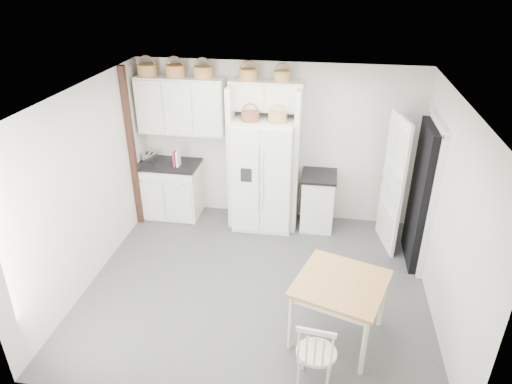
# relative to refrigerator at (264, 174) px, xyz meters

# --- Properties ---
(floor) EXTENTS (4.50, 4.50, 0.00)m
(floor) POSITION_rel_refrigerator_xyz_m (0.15, -1.65, -0.90)
(floor) COLOR #545454
(floor) RESTS_ON ground
(ceiling) EXTENTS (4.50, 4.50, 0.00)m
(ceiling) POSITION_rel_refrigerator_xyz_m (0.15, -1.65, 1.70)
(ceiling) COLOR white
(ceiling) RESTS_ON wall_back
(wall_back) EXTENTS (4.50, 0.00, 4.50)m
(wall_back) POSITION_rel_refrigerator_xyz_m (0.15, 0.35, 0.40)
(wall_back) COLOR beige
(wall_back) RESTS_ON floor
(wall_left) EXTENTS (0.00, 4.00, 4.00)m
(wall_left) POSITION_rel_refrigerator_xyz_m (-2.10, -1.65, 0.40)
(wall_left) COLOR beige
(wall_left) RESTS_ON floor
(wall_right) EXTENTS (0.00, 4.00, 4.00)m
(wall_right) POSITION_rel_refrigerator_xyz_m (2.40, -1.65, 0.40)
(wall_right) COLOR beige
(wall_right) RESTS_ON floor
(refrigerator) EXTENTS (0.93, 0.75, 1.80)m
(refrigerator) POSITION_rel_refrigerator_xyz_m (0.00, 0.00, 0.00)
(refrigerator) COLOR white
(refrigerator) RESTS_ON floor
(base_cab_left) EXTENTS (0.99, 0.62, 0.92)m
(base_cab_left) POSITION_rel_refrigerator_xyz_m (-1.61, 0.05, -0.44)
(base_cab_left) COLOR beige
(base_cab_left) RESTS_ON floor
(base_cab_right) EXTENTS (0.51, 0.61, 0.89)m
(base_cab_right) POSITION_rel_refrigerator_xyz_m (0.88, 0.05, -0.46)
(base_cab_right) COLOR beige
(base_cab_right) RESTS_ON floor
(dining_table) EXTENTS (1.19, 1.19, 0.79)m
(dining_table) POSITION_rel_refrigerator_xyz_m (1.22, -2.42, -0.51)
(dining_table) COLOR #9C623A
(dining_table) RESTS_ON floor
(windsor_chair) EXTENTS (0.45, 0.42, 0.85)m
(windsor_chair) POSITION_rel_refrigerator_xyz_m (1.00, -3.14, -0.48)
(windsor_chair) COLOR beige
(windsor_chair) RESTS_ON floor
(counter_left) EXTENTS (1.03, 0.67, 0.04)m
(counter_left) POSITION_rel_refrigerator_xyz_m (-1.61, 0.05, 0.04)
(counter_left) COLOR black
(counter_left) RESTS_ON base_cab_left
(counter_right) EXTENTS (0.55, 0.65, 0.04)m
(counter_right) POSITION_rel_refrigerator_xyz_m (0.88, 0.05, 0.01)
(counter_right) COLOR black
(counter_right) RESTS_ON base_cab_right
(toaster) EXTENTS (0.25, 0.18, 0.15)m
(toaster) POSITION_rel_refrigerator_xyz_m (-1.92, 0.05, 0.13)
(toaster) COLOR silver
(toaster) RESTS_ON counter_left
(cookbook_red) EXTENTS (0.05, 0.16, 0.23)m
(cookbook_red) POSITION_rel_refrigerator_xyz_m (-1.46, -0.03, 0.17)
(cookbook_red) COLOR maroon
(cookbook_red) RESTS_ON counter_left
(cookbook_cream) EXTENTS (0.04, 0.17, 0.25)m
(cookbook_cream) POSITION_rel_refrigerator_xyz_m (-1.40, -0.03, 0.18)
(cookbook_cream) COLOR #F5E2CA
(cookbook_cream) RESTS_ON counter_left
(basket_upper_a) EXTENTS (0.30, 0.30, 0.17)m
(basket_upper_a) POSITION_rel_refrigerator_xyz_m (-1.85, 0.18, 1.53)
(basket_upper_a) COLOR #A3713D
(basket_upper_a) RESTS_ON upper_cabinet
(basket_upper_b) EXTENTS (0.30, 0.30, 0.18)m
(basket_upper_b) POSITION_rel_refrigerator_xyz_m (-1.41, 0.18, 1.54)
(basket_upper_b) COLOR #A3713D
(basket_upper_b) RESTS_ON upper_cabinet
(basket_upper_c) EXTENTS (0.30, 0.30, 0.17)m
(basket_upper_c) POSITION_rel_refrigerator_xyz_m (-0.97, 0.18, 1.53)
(basket_upper_c) COLOR #A3713D
(basket_upper_c) RESTS_ON upper_cabinet
(basket_bridge_a) EXTENTS (0.28, 0.28, 0.16)m
(basket_bridge_a) POSITION_rel_refrigerator_xyz_m (-0.28, 0.18, 1.53)
(basket_bridge_a) COLOR #A3713D
(basket_bridge_a) RESTS_ON bridge_cabinet
(basket_bridge_b) EXTENTS (0.26, 0.26, 0.15)m
(basket_bridge_b) POSITION_rel_refrigerator_xyz_m (0.23, 0.18, 1.52)
(basket_bridge_b) COLOR #A3713D
(basket_bridge_b) RESTS_ON bridge_cabinet
(basket_fridge_a) EXTENTS (0.27, 0.27, 0.14)m
(basket_fridge_a) POSITION_rel_refrigerator_xyz_m (-0.20, -0.10, 0.97)
(basket_fridge_a) COLOR #5D2B1F
(basket_fridge_a) RESTS_ON refrigerator
(basket_fridge_b) EXTENTS (0.27, 0.27, 0.15)m
(basket_fridge_b) POSITION_rel_refrigerator_xyz_m (0.21, -0.10, 0.98)
(basket_fridge_b) COLOR #A3713D
(basket_fridge_b) RESTS_ON refrigerator
(upper_cabinet) EXTENTS (1.40, 0.34, 0.90)m
(upper_cabinet) POSITION_rel_refrigerator_xyz_m (-1.35, 0.18, 1.00)
(upper_cabinet) COLOR beige
(upper_cabinet) RESTS_ON wall_back
(bridge_cabinet) EXTENTS (1.12, 0.34, 0.45)m
(bridge_cabinet) POSITION_rel_refrigerator_xyz_m (-0.00, 0.18, 1.22)
(bridge_cabinet) COLOR beige
(bridge_cabinet) RESTS_ON wall_back
(fridge_panel_left) EXTENTS (0.08, 0.60, 2.30)m
(fridge_panel_left) POSITION_rel_refrigerator_xyz_m (-0.51, 0.05, 0.25)
(fridge_panel_left) COLOR beige
(fridge_panel_left) RESTS_ON floor
(fridge_panel_right) EXTENTS (0.08, 0.60, 2.30)m
(fridge_panel_right) POSITION_rel_refrigerator_xyz_m (0.51, 0.05, 0.25)
(fridge_panel_right) COLOR beige
(fridge_panel_right) RESTS_ON floor
(trim_post) EXTENTS (0.09, 0.09, 2.60)m
(trim_post) POSITION_rel_refrigerator_xyz_m (-2.05, -0.30, 0.40)
(trim_post) COLOR black
(trim_post) RESTS_ON floor
(doorway_void) EXTENTS (0.18, 0.85, 2.05)m
(doorway_void) POSITION_rel_refrigerator_xyz_m (2.31, -0.65, 0.12)
(doorway_void) COLOR black
(doorway_void) RESTS_ON floor
(door_slab) EXTENTS (0.21, 0.79, 2.05)m
(door_slab) POSITION_rel_refrigerator_xyz_m (1.95, -0.31, 0.12)
(door_slab) COLOR white
(door_slab) RESTS_ON floor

